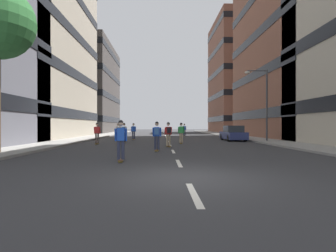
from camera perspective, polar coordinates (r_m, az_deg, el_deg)
name	(u,v)px	position (r m, az deg, el deg)	size (l,w,h in m)	color
ground_plane	(167,138)	(32.75, -0.28, -2.56)	(147.60, 147.60, 0.00)	#333335
sidewalk_left	(95,137)	(36.82, -15.04, -2.16)	(3.06, 67.65, 0.14)	gray
sidewalk_right	(236,136)	(37.20, 14.11, -2.13)	(3.06, 67.65, 0.14)	gray
lane_markings	(167,138)	(33.65, -0.31, -2.48)	(0.16, 57.20, 0.01)	silver
building_left_far	(82,89)	(60.64, -17.58, 7.40)	(13.06, 20.36, 18.25)	#4C4744
building_right_mid	(307,0)	(40.74, 27.04, 22.32)	(13.06, 20.37, 33.69)	brown
building_right_far	(245,76)	(61.48, 15.76, 9.94)	(13.06, 16.67, 23.84)	brown
parked_car_near	(233,134)	(28.24, 13.45, -1.58)	(1.82, 4.40, 1.52)	navy
streetlamp_right	(263,97)	(26.56, 19.21, 5.73)	(2.13, 0.30, 6.50)	#3F3F44
skater_0	(133,131)	(29.52, -7.22, -0.95)	(0.56, 0.92, 1.78)	brown
skater_1	(119,131)	(27.69, -10.28, -0.96)	(0.56, 0.92, 1.78)	brown
skater_2	(121,139)	(11.80, -9.84, -2.59)	(0.55, 0.91, 1.78)	brown
skater_3	(184,129)	(39.18, 3.43, -0.68)	(0.54, 0.91, 1.78)	brown
skater_4	(181,131)	(29.04, 2.80, -0.96)	(0.57, 0.92, 1.78)	brown
skater_5	(97,132)	(23.08, -14.60, -1.26)	(0.53, 0.90, 1.78)	brown
skater_6	(168,133)	(19.52, 0.09, -1.42)	(0.57, 0.92, 1.78)	brown
skater_7	(181,132)	(23.00, 2.77, -1.26)	(0.55, 0.92, 1.78)	brown
skater_8	(157,134)	(16.38, -2.35, -1.72)	(0.55, 0.91, 1.78)	brown
skater_9	(118,130)	(32.37, -10.41, -0.85)	(0.55, 0.91, 1.78)	brown
skater_10	(124,131)	(24.88, -9.18, -1.08)	(0.56, 0.92, 1.78)	brown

